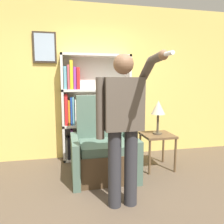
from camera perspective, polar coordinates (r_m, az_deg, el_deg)
ground_plane at (r=2.54m, az=0.74°, el=-26.02°), size 14.00×14.00×0.00m
wall_back at (r=4.10m, az=-5.72°, el=7.77°), size 8.00×0.11×2.80m
bookcase at (r=3.97m, az=-6.07°, el=1.00°), size 1.23×0.28×1.89m
armchair at (r=3.35m, az=-2.38°, el=-10.14°), size 0.94×0.81×1.20m
person_standing at (r=2.39m, az=2.93°, el=-2.54°), size 0.57×0.78×1.71m
side_table at (r=3.65m, az=11.75°, el=-7.00°), size 0.48×0.48×0.57m
table_lamp at (r=3.55m, az=11.98°, el=0.75°), size 0.22×0.22×0.54m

